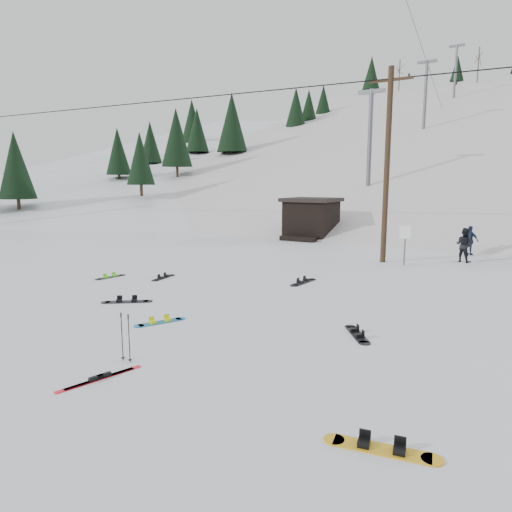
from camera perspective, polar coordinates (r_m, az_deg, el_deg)
The scene contains 22 objects.
ground at distance 11.82m, azimuth -14.35°, elevation -9.90°, with size 200.00×200.00×0.00m, color white.
ski_slope at distance 65.18m, azimuth 23.46°, elevation -5.59°, with size 60.00×75.00×45.00m, color silver.
ridge_left at distance 72.58m, azimuth -6.76°, elevation -2.61°, with size 34.00×85.00×38.00m, color white.
treeline_left at distance 63.74m, azimuth -9.99°, elevation 5.66°, with size 20.00×64.00×10.00m, color black, non-canonical shape.
treeline_crest at distance 94.14m, azimuth 26.66°, elevation 5.93°, with size 50.00×6.00×10.00m, color black, non-canonical shape.
utility_pole at distance 22.57m, azimuth 16.07°, elevation 11.08°, with size 2.00×0.26×9.00m.
trail_sign at distance 22.01m, azimuth 18.13°, elevation 2.14°, with size 0.50×0.09×1.85m.
lift_hut at distance 31.60m, azimuth 6.90°, elevation 4.72°, with size 3.40×4.10×2.75m.
lift_tower_near at distance 39.81m, azimuth 14.08°, elevation 14.79°, with size 2.20×0.36×8.00m.
lift_tower_mid at distance 59.90m, azimuth 20.44°, elevation 18.81°, with size 2.20×0.36×8.00m.
lift_tower_far at distance 80.47m, azimuth 23.69°, elevation 20.72°, with size 2.20×0.36×8.00m.
hero_snowboard at distance 12.90m, azimuth -11.89°, elevation -8.05°, with size 0.79×1.36×0.10m.
hero_skis at distance 9.72m, azimuth -18.91°, elevation -14.23°, with size 0.51×1.73×0.09m.
ski_poles at distance 10.27m, azimuth -16.00°, elevation -9.70°, with size 0.29×0.08×1.06m.
board_scatter_a at distance 15.28m, azimuth -15.84°, elevation -5.47°, with size 1.35×1.11×0.11m.
board_scatter_b at distance 18.73m, azimuth -11.49°, elevation -2.63°, with size 0.42×1.41×0.10m.
board_scatter_c at distance 19.38m, azimuth -17.74°, elevation -2.49°, with size 0.42×1.36×0.10m.
board_scatter_d at distance 11.94m, azimuth 12.52°, elevation -9.49°, with size 1.01×1.31×0.11m.
board_scatter_e at distance 7.34m, azimuth 15.40°, elevation -22.16°, with size 1.67×0.56×0.12m.
board_scatter_f at distance 17.59m, azimuth 5.92°, elevation -3.24°, with size 0.41×1.66×0.12m.
skier_dark at distance 24.07m, azimuth 24.56°, elevation 1.26°, with size 0.80×0.63×1.65m, color black.
skier_navy at distance 26.51m, azimuth 25.16°, elevation 1.77°, with size 0.91×0.38×1.55m, color #1C2647.
Camera 1 is at (8.10, -7.71, 3.81)m, focal length 32.00 mm.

